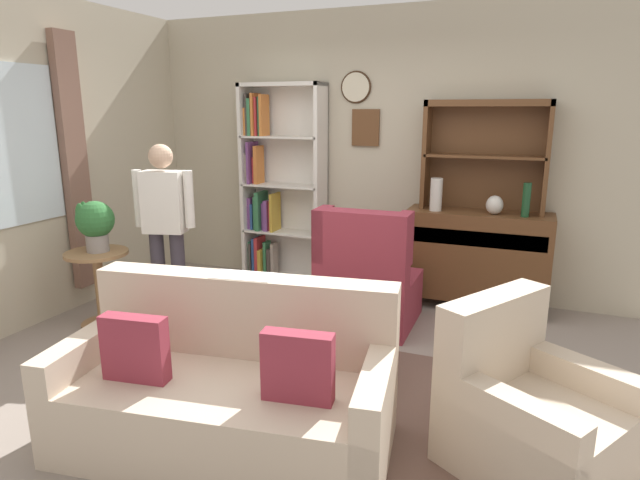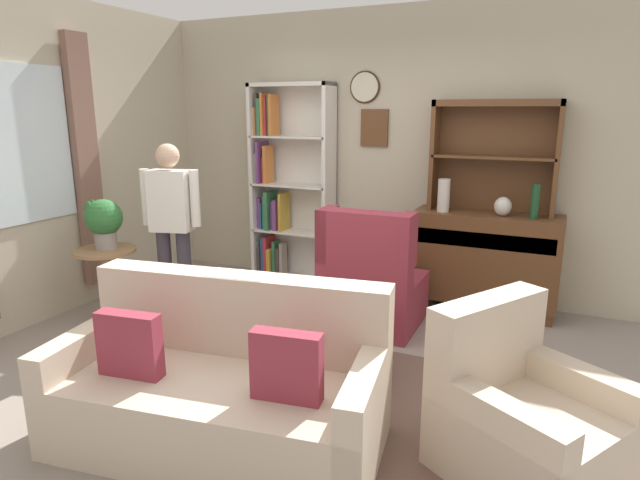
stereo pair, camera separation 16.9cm
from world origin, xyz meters
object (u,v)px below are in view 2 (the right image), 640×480
object	(u,v)px
sideboard	(485,257)
plant_stand	(107,277)
couch_floral	(222,389)
armchair_floral	(522,422)
coffee_table	(318,325)
person_reading	(172,221)
vase_tall	(444,195)
wingback_chair	(371,284)
book_stack	(325,309)
potted_plant_large	(103,220)
bookshelf	(286,189)
sideboard_hutch	(495,141)
bottle_wine	(535,202)
vase_round	(503,206)

from	to	relation	value
sideboard	plant_stand	size ratio (longest dim) A/B	1.96
couch_floral	armchair_floral	bearing A→B (deg)	14.29
coffee_table	sideboard	bearing A→B (deg)	63.03
couch_floral	person_reading	distance (m)	2.01
vase_tall	wingback_chair	bearing A→B (deg)	-119.66
wingback_chair	book_stack	bearing A→B (deg)	-92.94
potted_plant_large	book_stack	bearing A→B (deg)	-0.73
bookshelf	coffee_table	xyz separation A→B (m)	(1.23, -1.83, -0.65)
sideboard_hutch	armchair_floral	world-z (taller)	sideboard_hutch
person_reading	armchair_floral	bearing A→B (deg)	-17.23
person_reading	sideboard_hutch	bearing A→B (deg)	31.74
vase_tall	person_reading	world-z (taller)	person_reading
book_stack	sideboard_hutch	bearing A→B (deg)	64.47
couch_floral	plant_stand	bearing A→B (deg)	151.59
bookshelf	armchair_floral	bearing A→B (deg)	-42.23
vase_tall	book_stack	world-z (taller)	vase_tall
sideboard_hutch	bottle_wine	distance (m)	0.66
vase_tall	potted_plant_large	xyz separation A→B (m)	(-2.56, -1.58, -0.16)
coffee_table	plant_stand	bearing A→B (deg)	177.94
potted_plant_large	book_stack	size ratio (longest dim) A/B	2.37
wingback_chair	person_reading	bearing A→B (deg)	-160.52
bookshelf	vase_round	distance (m)	2.25
wingback_chair	book_stack	world-z (taller)	wingback_chair
bookshelf	vase_tall	world-z (taller)	bookshelf
bookshelf	book_stack	size ratio (longest dim) A/B	11.55
sideboard	potted_plant_large	size ratio (longest dim) A/B	3.02
bookshelf	person_reading	xyz separation A→B (m)	(-0.32, -1.48, -0.10)
couch_floral	armchair_floral	distance (m)	1.61
couch_floral	person_reading	bearing A→B (deg)	136.78
couch_floral	wingback_chair	bearing A→B (deg)	83.31
sideboard_hutch	vase_round	xyz separation A→B (m)	(0.13, -0.18, -0.55)
person_reading	vase_round	bearing A→B (deg)	27.41
person_reading	plant_stand	bearing A→B (deg)	-151.79
couch_floral	armchair_floral	size ratio (longest dim) A/B	1.81
couch_floral	book_stack	world-z (taller)	couch_floral
vase_round	wingback_chair	distance (m)	1.36
vase_tall	wingback_chair	size ratio (longest dim) A/B	0.29
couch_floral	wingback_chair	distance (m)	1.90
person_reading	sideboard	bearing A→B (deg)	29.84
vase_tall	potted_plant_large	world-z (taller)	vase_tall
potted_plant_large	person_reading	world-z (taller)	person_reading
plant_stand	person_reading	bearing A→B (deg)	28.21
couch_floral	potted_plant_large	distance (m)	2.27
armchair_floral	wingback_chair	bearing A→B (deg)	131.90
bookshelf	bottle_wine	bearing A→B (deg)	-3.96
vase_round	plant_stand	bearing A→B (deg)	-152.46
sideboard	sideboard_hutch	world-z (taller)	sideboard_hutch
sideboard_hutch	bottle_wine	bearing A→B (deg)	-26.96
bottle_wine	vase_tall	bearing A→B (deg)	179.34
sideboard	couch_floral	bearing A→B (deg)	-110.89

